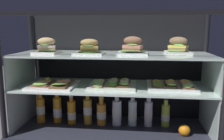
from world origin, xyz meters
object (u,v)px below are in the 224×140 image
(plated_roll_sandwich_near_right_corner, at_px, (89,49))
(juice_bottle_tucked_behind, at_px, (41,109))
(plated_roll_sandwich_left_of_center, at_px, (133,48))
(plated_roll_sandwich_far_left, at_px, (178,47))
(juice_bottle_back_right, at_px, (57,110))
(juice_bottle_front_second, at_px, (117,112))
(juice_bottle_front_fourth, at_px, (133,113))
(plated_roll_sandwich_mid_left, at_px, (47,47))
(open_sandwich_tray_right_of_center, at_px, (172,85))
(juice_bottle_front_middle, at_px, (101,114))
(juice_bottle_back_center, at_px, (72,112))
(juice_bottle_front_right_end, at_px, (148,113))
(open_sandwich_tray_center, at_px, (54,84))
(orange_fruit_beside_bottles, at_px, (184,130))
(open_sandwich_tray_left_of_center, at_px, (113,83))
(juice_bottle_back_left, at_px, (165,115))
(juice_bottle_near_post, at_px, (88,111))

(plated_roll_sandwich_near_right_corner, relative_size, juice_bottle_tucked_behind, 0.79)
(plated_roll_sandwich_left_of_center, bearing_deg, plated_roll_sandwich_near_right_corner, -172.31)
(plated_roll_sandwich_far_left, relative_size, juice_bottle_back_right, 0.69)
(juice_bottle_front_second, distance_m, juice_bottle_front_fourth, 0.12)
(plated_roll_sandwich_mid_left, relative_size, open_sandwich_tray_right_of_center, 0.50)
(juice_bottle_front_middle, bearing_deg, juice_bottle_back_right, 178.30)
(plated_roll_sandwich_near_right_corner, xyz_separation_m, juice_bottle_back_right, (-0.29, 0.12, -0.50))
(plated_roll_sandwich_near_right_corner, height_order, juice_bottle_back_center, plated_roll_sandwich_near_right_corner)
(plated_roll_sandwich_left_of_center, relative_size, juice_bottle_front_second, 0.87)
(juice_bottle_front_right_end, bearing_deg, plated_roll_sandwich_left_of_center, -149.58)
(juice_bottle_front_second, distance_m, juice_bottle_front_right_end, 0.24)
(open_sandwich_tray_center, height_order, juice_bottle_back_center, open_sandwich_tray_center)
(juice_bottle_front_fourth, xyz_separation_m, juice_bottle_front_right_end, (0.12, -0.00, 0.01))
(plated_roll_sandwich_mid_left, bearing_deg, open_sandwich_tray_right_of_center, 3.49)
(plated_roll_sandwich_left_of_center, height_order, juice_bottle_front_fourth, plated_roll_sandwich_left_of_center)
(juice_bottle_back_right, bearing_deg, plated_roll_sandwich_left_of_center, -7.22)
(juice_bottle_front_fourth, relative_size, juice_bottle_front_right_end, 0.94)
(plated_roll_sandwich_near_right_corner, relative_size, open_sandwich_tray_center, 0.60)
(juice_bottle_front_second, distance_m, orange_fruit_beside_bottles, 0.51)
(juice_bottle_back_center, bearing_deg, plated_roll_sandwich_near_right_corner, -30.07)
(open_sandwich_tray_left_of_center, xyz_separation_m, juice_bottle_front_fourth, (0.15, 0.07, -0.25))
(juice_bottle_front_second, bearing_deg, juice_bottle_back_left, 3.28)
(juice_bottle_front_right_end, xyz_separation_m, orange_fruit_beside_bottles, (0.25, -0.15, -0.06))
(plated_roll_sandwich_mid_left, distance_m, plated_roll_sandwich_near_right_corner, 0.32)
(open_sandwich_tray_left_of_center, xyz_separation_m, open_sandwich_tray_right_of_center, (0.43, 0.01, -0.00))
(plated_roll_sandwich_left_of_center, bearing_deg, juice_bottle_front_middle, 164.72)
(juice_bottle_back_right, relative_size, juice_bottle_front_right_end, 1.04)
(juice_bottle_near_post, relative_size, juice_bottle_front_middle, 1.13)
(plated_roll_sandwich_mid_left, distance_m, plated_roll_sandwich_left_of_center, 0.62)
(plated_roll_sandwich_far_left, height_order, open_sandwich_tray_left_of_center, plated_roll_sandwich_far_left)
(plated_roll_sandwich_left_of_center, xyz_separation_m, juice_bottle_back_center, (-0.48, 0.06, -0.52))
(open_sandwich_tray_center, bearing_deg, juice_bottle_front_right_end, 9.69)
(juice_bottle_front_right_end, bearing_deg, plated_roll_sandwich_far_left, -5.41)
(plated_roll_sandwich_far_left, distance_m, open_sandwich_tray_center, 0.94)
(juice_bottle_near_post, xyz_separation_m, juice_bottle_front_right_end, (0.48, 0.00, -0.00))
(plated_roll_sandwich_far_left, height_order, juice_bottle_back_left, plated_roll_sandwich_far_left)
(juice_bottle_tucked_behind, relative_size, juice_bottle_back_center, 1.10)
(juice_bottle_back_left, bearing_deg, plated_roll_sandwich_near_right_corner, -167.06)
(juice_bottle_back_left, bearing_deg, open_sandwich_tray_left_of_center, -168.76)
(juice_bottle_near_post, height_order, juice_bottle_front_right_end, juice_bottle_near_post)
(open_sandwich_tray_center, distance_m, juice_bottle_front_fourth, 0.64)
(plated_roll_sandwich_near_right_corner, bearing_deg, plated_roll_sandwich_mid_left, 179.19)
(plated_roll_sandwich_mid_left, bearing_deg, open_sandwich_tray_center, -11.19)
(juice_bottle_front_middle, bearing_deg, juice_bottle_back_left, 2.64)
(juice_bottle_back_right, relative_size, juice_bottle_back_left, 1.16)
(open_sandwich_tray_left_of_center, relative_size, juice_bottle_back_left, 1.51)
(juice_bottle_back_center, height_order, juice_bottle_front_right_end, juice_bottle_front_right_end)
(plated_roll_sandwich_mid_left, distance_m, juice_bottle_back_right, 0.52)
(juice_bottle_front_right_end, xyz_separation_m, juice_bottle_back_left, (0.13, 0.01, -0.01))
(juice_bottle_tucked_behind, height_order, juice_bottle_front_right_end, juice_bottle_tucked_behind)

